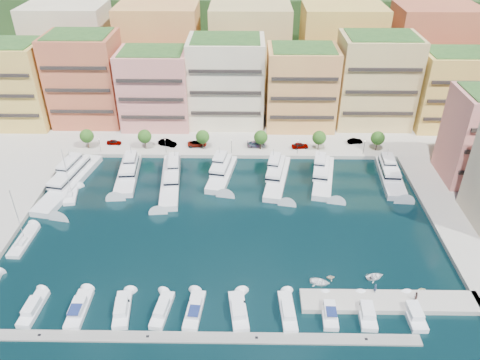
{
  "coord_description": "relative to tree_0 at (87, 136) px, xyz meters",
  "views": [
    {
      "loc": [
        4.04,
        -81.07,
        63.44
      ],
      "look_at": [
        2.66,
        9.52,
        6.0
      ],
      "focal_mm": 35.0,
      "sensor_mm": 36.0,
      "label": 1
    }
  ],
  "objects": [
    {
      "name": "cruiser_9",
      "position": [
        73.24,
        -58.09,
        -4.2
      ],
      "size": [
        2.98,
        8.13,
        2.55
      ],
      "color": "white",
      "rests_on": "ground"
    },
    {
      "name": "car_5",
      "position": [
        74.95,
        4.02,
        -3.04
      ],
      "size": [
        4.43,
        2.18,
        1.4
      ],
      "primitive_type": "imported",
      "rotation": [
        0.0,
        0.0,
        1.74
      ],
      "color": "gray",
      "rests_on": "north_quay"
    },
    {
      "name": "person_0",
      "position": [
        67.5,
        -53.58,
        -2.81
      ],
      "size": [
        0.65,
        0.79,
        1.86
      ],
      "primitive_type": "imported",
      "rotation": [
        0.0,
        0.0,
        1.92
      ],
      "color": "#2A3854",
      "rests_on": "finger_pier"
    },
    {
      "name": "tree_5",
      "position": [
        80.0,
        0.0,
        0.0
      ],
      "size": [
        3.8,
        3.8,
        5.65
      ],
      "color": "#473323",
      "rests_on": "north_quay"
    },
    {
      "name": "tree_2",
      "position": [
        32.0,
        0.0,
        0.0
      ],
      "size": [
        3.8,
        3.8,
        5.65
      ],
      "color": "#473323",
      "rests_on": "north_quay"
    },
    {
      "name": "car_0",
      "position": [
        6.59,
        2.28,
        -3.06
      ],
      "size": [
        4.04,
        1.64,
        1.37
      ],
      "primitive_type": "imported",
      "rotation": [
        0.0,
        0.0,
        1.57
      ],
      "color": "gray",
      "rests_on": "north_quay"
    },
    {
      "name": "apartment_1",
      "position": [
        -4.0,
        18.49,
        9.57
      ],
      "size": [
        20.0,
        16.5,
        26.8
      ],
      "color": "#AF503A",
      "rests_on": "north_quay"
    },
    {
      "name": "backblock_2",
      "position": [
        45.0,
        40.5,
        11.26
      ],
      "size": [
        26.0,
        18.0,
        30.0
      ],
      "primitive_type": "cube",
      "color": "#D6BD71",
      "rests_on": "north_quay"
    },
    {
      "name": "cruiser_1",
      "position": [
        14.97,
        -58.12,
        -4.17
      ],
      "size": [
        2.82,
        8.85,
        2.66
      ],
      "color": "white",
      "rests_on": "ground"
    },
    {
      "name": "ground",
      "position": [
        40.0,
        -33.5,
        -4.74
      ],
      "size": [
        400.0,
        400.0,
        0.0
      ],
      "primitive_type": "plane",
      "color": "black",
      "rests_on": "ground"
    },
    {
      "name": "backblock_4",
      "position": [
        105.0,
        40.5,
        11.26
      ],
      "size": [
        26.0,
        18.0,
        30.0
      ],
      "primitive_type": "cube",
      "color": "#AF503A",
      "rests_on": "north_quay"
    },
    {
      "name": "north_quay",
      "position": [
        40.0,
        28.5,
        -4.74
      ],
      "size": [
        220.0,
        64.0,
        2.0
      ],
      "primitive_type": "cube",
      "color": "#9E998E",
      "rests_on": "ground"
    },
    {
      "name": "tree_1",
      "position": [
        16.0,
        0.0,
        0.0
      ],
      "size": [
        3.8,
        3.8,
        5.65
      ],
      "color": "#473323",
      "rests_on": "north_quay"
    },
    {
      "name": "south_pontoon",
      "position": [
        37.0,
        -63.5,
        -4.74
      ],
      "size": [
        72.0,
        2.2,
        0.35
      ],
      "primitive_type": "cube",
      "color": "gray",
      "rests_on": "ground"
    },
    {
      "name": "backblock_3",
      "position": [
        75.0,
        40.5,
        11.26
      ],
      "size": [
        26.0,
        18.0,
        30.0
      ],
      "primitive_type": "cube",
      "color": "gold",
      "rests_on": "north_quay"
    },
    {
      "name": "yacht_4",
      "position": [
        51.94,
        -13.93,
        -3.65
      ],
      "size": [
        8.08,
        20.92,
        7.3
      ],
      "color": "silver",
      "rests_on": "ground"
    },
    {
      "name": "lamppost_1",
      "position": [
        22.0,
        -2.3,
        -0.92
      ],
      "size": [
        0.3,
        0.3,
        4.2
      ],
      "color": "black",
      "rests_on": "north_quay"
    },
    {
      "name": "lamppost_2",
      "position": [
        40.0,
        -2.3,
        -0.92
      ],
      "size": [
        0.3,
        0.3,
        4.2
      ],
      "color": "black",
      "rests_on": "north_quay"
    },
    {
      "name": "car_4",
      "position": [
        59.03,
        0.9,
        -2.96
      ],
      "size": [
        4.8,
        2.4,
        1.57
      ],
      "primitive_type": "imported",
      "rotation": [
        0.0,
        0.0,
        1.69
      ],
      "color": "gray",
      "rests_on": "north_quay"
    },
    {
      "name": "lamppost_0",
      "position": [
        4.0,
        -2.3,
        -0.92
      ],
      "size": [
        0.3,
        0.3,
        4.2
      ],
      "color": "black",
      "rests_on": "north_quay"
    },
    {
      "name": "tree_3",
      "position": [
        48.0,
        0.0,
        0.0
      ],
      "size": [
        3.8,
        3.8,
        5.65
      ],
      "color": "#473323",
      "rests_on": "north_quay"
    },
    {
      "name": "tender_2",
      "position": [
        68.72,
        -49.03,
        -4.38
      ],
      "size": [
        4.09,
        3.43,
        0.73
      ],
      "primitive_type": "imported",
      "rotation": [
        0.0,
        0.0,
        1.87
      ],
      "color": "white",
      "rests_on": "ground"
    },
    {
      "name": "cruiser_5",
      "position": [
        42.91,
        -58.1,
        -4.2
      ],
      "size": [
        3.91,
        9.03,
        2.55
      ],
      "color": "white",
      "rests_on": "ground"
    },
    {
      "name": "cruiser_6",
      "position": [
        51.46,
        -58.1,
        -4.2
      ],
      "size": [
        3.02,
        9.13,
        2.55
      ],
      "color": "white",
      "rests_on": "ground"
    },
    {
      "name": "lamppost_4",
      "position": [
        76.0,
        -2.3,
        -0.92
      ],
      "size": [
        0.3,
        0.3,
        4.2
      ],
      "color": "black",
      "rests_on": "north_quay"
    },
    {
      "name": "apartment_2",
      "position": [
        17.0,
        16.49,
        7.57
      ],
      "size": [
        20.0,
        15.5,
        22.8
      ],
      "color": "tan",
      "rests_on": "north_quay"
    },
    {
      "name": "tender_0",
      "position": [
        58.06,
        -50.66,
        -4.36
      ],
      "size": [
        4.24,
        3.46,
        0.77
      ],
      "primitive_type": "imported",
      "rotation": [
        0.0,
        0.0,
        1.33
      ],
      "color": "white",
      "rests_on": "ground"
    },
    {
      "name": "cruiser_4",
      "position": [
        35.22,
        -58.12,
        -4.17
      ],
      "size": [
        3.4,
        8.95,
        2.66
      ],
      "color": "white",
      "rests_on": "ground"
    },
    {
      "name": "finger_pier",
      "position": [
        70.0,
        -55.5,
        -4.74
      ],
      "size": [
        32.0,
        5.0,
        2.0
      ],
      "primitive_type": "cube",
      "color": "#9E998E",
      "rests_on": "ground"
    },
    {
      "name": "apartment_3",
      "position": [
        38.0,
        18.49,
        9.07
      ],
      "size": [
        22.0,
        16.5,
        25.8
      ],
      "color": "#F7EEBF",
      "rests_on": "north_quay"
    },
    {
      "name": "apartment_0",
      "position": [
        -26.0,
        16.49,
        8.57
      ],
      "size": [
        22.0,
        16.5,
        24.8
      ],
      "color": "gold",
      "rests_on": "north_quay"
    },
    {
      "name": "cruiser_8",
      "position": [
        65.13,
        -58.09,
        -4.2
      ],
      "size": [
        3.09,
        7.91,
        2.55
      ],
      "color": "white",
      "rests_on": "ground"
    },
    {
      "name": "yacht_1",
      "position": [
        13.94,
        -13.17,
        -3.65
      ],
      "size": [
        6.32,
        19.16,
        7.3
      ],
      "color": "silver",
      "rests_on": "ground"
    },
    {
      "name": "apartment_6",
      "position": [
        104.0,
        16.49,
        7.57
      ],
      "size": [
        20.0,
        15.5,
        22.8
      ],
      "color": "gold",
      "rests_on": "north_quay"
    },
    {
      "name": "cruiser_2",
      "position": [
        22.59,
        -58.09,
        -4.2
      ],
      "size": [
        3.53,
        8.52,
        2.55
      ],
      "color": "white",
      "rests_on": "ground"
    },
    {
      "name": "apartment_4",
      "position": [
        60.0,
        16.49,
        8.07
      ],
      "size": [
        20.0,
        15.5,
        23.8
      ],
      "color": "#E3AD55",
      "rests_on": "north_quay"
    },
    {
      "name": "lamppost_3",
      "position": [
        58.0,
        -2.3,
        -0.92
      ],
      "size": [
        0.3,
        0.3,
        4.2
      ],
      "color": "black",
      "rests_on": "north_quay"
    },
    {
      "name": "yacht_6",
      "position": [
        80.59,
        -13.15,
        -3.53
      ],
      "size": [
        6.1,
        19.17,
        7.3
      ],
      "color": "silver",
      "rests_on": "ground"
    },
    {
      "name": "yacht_5",
      "position": [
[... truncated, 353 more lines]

